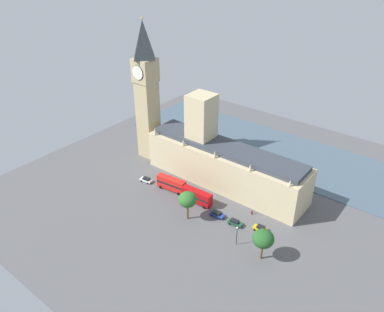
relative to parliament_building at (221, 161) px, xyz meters
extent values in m
plane|color=#565659|center=(1.99, 1.59, -8.44)|extent=(132.78, 132.78, 0.00)
cube|color=#475B6B|center=(-31.58, 1.59, -8.32)|extent=(35.63, 119.50, 0.25)
cube|color=#CCBA8E|center=(-0.01, 1.59, -1.81)|extent=(13.78, 58.05, 13.26)
cube|color=#CCBA8E|center=(-0.01, -8.86, 6.70)|extent=(8.27, 8.27, 30.27)
cube|color=#383D47|center=(-0.01, 1.59, 5.62)|extent=(10.47, 55.73, 1.60)
cone|color=#CCBA8E|center=(6.48, -24.53, 6.33)|extent=(1.20, 1.20, 3.02)
cone|color=#CCBA8E|center=(6.48, -11.47, 6.00)|extent=(1.20, 1.20, 2.36)
cone|color=#CCBA8E|center=(6.48, 1.59, 6.07)|extent=(1.20, 1.20, 2.50)
cone|color=#CCBA8E|center=(6.48, 14.65, 6.00)|extent=(1.20, 1.20, 2.37)
cone|color=#CCBA8E|center=(6.48, 27.71, 5.87)|extent=(1.20, 1.20, 2.10)
cube|color=tan|center=(1.24, -32.90, 6.54)|extent=(6.58, 6.58, 29.97)
cube|color=tan|center=(1.24, -32.90, 25.71)|extent=(7.24, 7.24, 8.38)
cylinder|color=silver|center=(5.01, -32.90, 25.71)|extent=(0.25, 5.00, 5.00)
torus|color=black|center=(5.01, -32.90, 25.71)|extent=(0.24, 5.24, 5.24)
cylinder|color=silver|center=(1.24, -36.67, 25.71)|extent=(5.00, 0.25, 5.00)
torus|color=black|center=(1.24, -36.67, 25.71)|extent=(5.24, 0.24, 5.24)
pyramid|color=#2D3338|center=(1.24, -32.90, 36.35)|extent=(7.24, 7.24, 12.90)
sphere|color=gold|center=(1.24, -32.90, 43.20)|extent=(0.80, 0.80, 0.80)
cube|color=silver|center=(16.48, -20.46, -7.73)|extent=(2.34, 4.58, 0.75)
cube|color=black|center=(16.45, -20.24, -7.03)|extent=(1.81, 2.63, 0.65)
cylinder|color=black|center=(17.47, -21.75, -8.10)|extent=(0.33, 0.71, 0.68)
cylinder|color=black|center=(15.85, -21.96, -8.10)|extent=(0.33, 0.71, 0.68)
cylinder|color=black|center=(17.11, -18.96, -8.10)|extent=(0.33, 0.71, 0.68)
cylinder|color=black|center=(15.49, -19.17, -8.10)|extent=(0.33, 0.71, 0.68)
cube|color=red|center=(14.71, -10.14, -5.79)|extent=(3.65, 10.71, 4.20)
cube|color=black|center=(14.71, -10.14, -5.71)|extent=(3.66, 10.32, 0.70)
cylinder|color=black|center=(13.16, -6.61, -7.89)|extent=(0.47, 1.13, 1.10)
cylinder|color=black|center=(15.45, -6.36, -7.89)|extent=(0.47, 1.13, 1.10)
cylinder|color=black|center=(13.97, -13.92, -7.89)|extent=(0.47, 1.13, 1.10)
cylinder|color=black|center=(16.26, -13.66, -7.89)|extent=(0.47, 1.13, 1.10)
cube|color=#B20C0F|center=(15.08, 1.05, -5.79)|extent=(3.02, 10.61, 4.20)
cube|color=black|center=(15.08, 1.05, -5.71)|extent=(3.06, 10.21, 0.70)
cylinder|color=black|center=(13.74, 4.66, -7.89)|extent=(0.40, 1.12, 1.10)
cylinder|color=black|center=(16.04, 4.77, -7.89)|extent=(0.40, 1.12, 1.10)
cylinder|color=black|center=(14.11, -2.68, -7.89)|extent=(0.40, 1.12, 1.10)
cylinder|color=black|center=(16.41, -2.57, -7.89)|extent=(0.40, 1.12, 1.10)
cube|color=navy|center=(16.78, 10.25, -7.73)|extent=(2.19, 4.69, 0.75)
cube|color=black|center=(16.80, 10.02, -7.03)|extent=(1.75, 2.66, 0.65)
cylinder|color=black|center=(15.83, 11.64, -8.10)|extent=(0.30, 0.70, 0.68)
cylinder|color=black|center=(17.52, 11.77, -8.10)|extent=(0.30, 0.70, 0.68)
cylinder|color=black|center=(16.04, 8.73, -8.10)|extent=(0.30, 0.70, 0.68)
cylinder|color=black|center=(17.74, 8.86, -8.10)|extent=(0.30, 0.70, 0.68)
cube|color=#19472D|center=(16.66, 16.77, -7.73)|extent=(2.08, 4.59, 0.75)
cube|color=black|center=(16.68, 16.55, -7.03)|extent=(1.66, 2.61, 0.65)
cylinder|color=black|center=(15.76, 18.14, -8.10)|extent=(0.30, 0.70, 0.68)
cylinder|color=black|center=(17.36, 18.26, -8.10)|extent=(0.30, 0.70, 0.68)
cylinder|color=black|center=(15.97, 15.28, -8.10)|extent=(0.30, 0.70, 0.68)
cylinder|color=black|center=(17.56, 15.40, -8.10)|extent=(0.30, 0.70, 0.68)
cube|color=gold|center=(14.31, 23.81, -7.73)|extent=(2.15, 4.18, 0.75)
cube|color=black|center=(14.29, 24.02, -7.03)|extent=(1.72, 2.38, 0.65)
cylinder|color=black|center=(15.25, 22.58, -8.10)|extent=(0.30, 0.70, 0.68)
cylinder|color=black|center=(13.56, 22.46, -8.10)|extent=(0.30, 0.70, 0.68)
cylinder|color=black|center=(15.05, 25.17, -8.10)|extent=(0.30, 0.70, 0.68)
cylinder|color=black|center=(13.37, 25.04, -8.10)|extent=(0.30, 0.70, 0.68)
cylinder|color=black|center=(9.66, -9.19, -7.78)|extent=(0.56, 0.56, 1.32)
sphere|color=beige|center=(9.66, -9.19, -7.00)|extent=(0.25, 0.25, 0.25)
cube|color=black|center=(9.92, -9.09, -7.72)|extent=(0.20, 0.32, 0.24)
cylinder|color=maroon|center=(9.13, 18.07, -7.75)|extent=(0.63, 0.63, 1.37)
sphere|color=tan|center=(9.13, 18.07, -6.93)|extent=(0.26, 0.26, 0.26)
cube|color=black|center=(9.37, 17.92, -7.68)|extent=(0.26, 0.32, 0.25)
cylinder|color=maroon|center=(9.44, -14.97, -7.77)|extent=(0.53, 0.53, 1.34)
sphere|color=beige|center=(9.44, -14.97, -6.97)|extent=(0.26, 0.26, 0.26)
cube|color=maroon|center=(9.72, -15.03, -7.70)|extent=(0.16, 0.32, 0.24)
cylinder|color=brown|center=(23.07, 3.68, -5.89)|extent=(0.56, 0.56, 5.10)
ellipsoid|color=#2D6628|center=(23.07, 3.68, -1.26)|extent=(5.55, 5.55, 4.72)
cylinder|color=brown|center=(23.88, 29.54, -6.06)|extent=(0.56, 0.56, 4.76)
ellipsoid|color=#235623|center=(23.88, 29.54, -1.53)|extent=(5.73, 5.73, 4.87)
cylinder|color=black|center=(23.50, 21.42, -5.57)|extent=(0.18, 0.18, 5.73)
sphere|color=#F2EAC6|center=(23.50, 21.42, -2.43)|extent=(0.56, 0.56, 0.56)
camera|label=1|loc=(93.85, 61.09, 66.18)|focal=35.50mm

